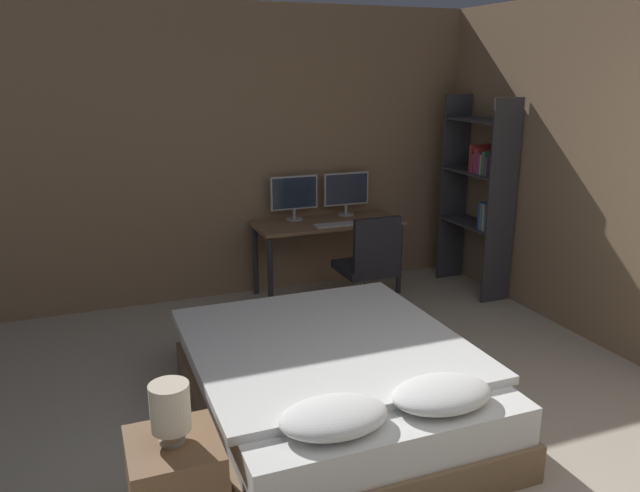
# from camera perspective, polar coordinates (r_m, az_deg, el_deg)

# --- Properties ---
(wall_back) EXTENTS (12.00, 0.06, 2.70)m
(wall_back) POSITION_cam_1_polar(r_m,az_deg,el_deg) (6.00, -4.76, 8.47)
(wall_back) COLOR #8E7051
(wall_back) RESTS_ON ground_plane
(bed) EXTENTS (1.64, 2.02, 0.57)m
(bed) POSITION_cam_1_polar(r_m,az_deg,el_deg) (3.94, 1.15, -12.47)
(bed) COLOR #846647
(bed) RESTS_ON ground_plane
(nightstand) EXTENTS (0.41, 0.44, 0.52)m
(nightstand) POSITION_cam_1_polar(r_m,az_deg,el_deg) (3.13, -13.01, -21.04)
(nightstand) COLOR brown
(nightstand) RESTS_ON ground_plane
(bedside_lamp) EXTENTS (0.18, 0.18, 0.28)m
(bedside_lamp) POSITION_cam_1_polar(r_m,az_deg,el_deg) (2.89, -13.55, -14.20)
(bedside_lamp) COLOR gray
(bedside_lamp) RESTS_ON nightstand
(desk) EXTENTS (1.41, 0.58, 0.72)m
(desk) POSITION_cam_1_polar(r_m,az_deg,el_deg) (5.96, 0.71, 1.39)
(desk) COLOR #846042
(desk) RESTS_ON ground_plane
(monitor_left) EXTENTS (0.47, 0.16, 0.42)m
(monitor_left) POSITION_cam_1_polar(r_m,az_deg,el_deg) (5.96, -2.39, 4.70)
(monitor_left) COLOR #B7B7BC
(monitor_left) RESTS_ON desk
(monitor_right) EXTENTS (0.47, 0.16, 0.42)m
(monitor_right) POSITION_cam_1_polar(r_m,az_deg,el_deg) (6.16, 2.41, 5.06)
(monitor_right) COLOR #B7B7BC
(monitor_right) RESTS_ON desk
(keyboard) EXTENTS (0.40, 0.13, 0.02)m
(keyboard) POSITION_cam_1_polar(r_m,az_deg,el_deg) (5.77, 1.41, 1.95)
(keyboard) COLOR #B7B7BC
(keyboard) RESTS_ON desk
(computer_mouse) EXTENTS (0.07, 0.05, 0.04)m
(computer_mouse) POSITION_cam_1_polar(r_m,az_deg,el_deg) (5.88, 4.01, 2.28)
(computer_mouse) COLOR #B7B7BC
(computer_mouse) RESTS_ON desk
(office_chair) EXTENTS (0.52, 0.52, 0.93)m
(office_chair) POSITION_cam_1_polar(r_m,az_deg,el_deg) (5.48, 4.43, -2.72)
(office_chair) COLOR black
(office_chair) RESTS_ON ground_plane
(bookshelf) EXTENTS (0.31, 0.80, 1.88)m
(bookshelf) POSITION_cam_1_polar(r_m,az_deg,el_deg) (6.13, 14.58, 5.42)
(bookshelf) COLOR #333338
(bookshelf) RESTS_ON ground_plane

